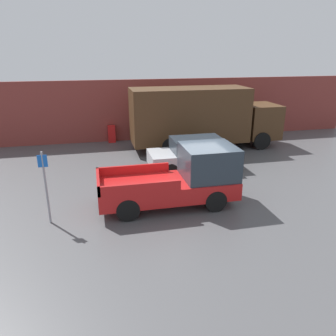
{
  "coord_description": "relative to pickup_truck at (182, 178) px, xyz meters",
  "views": [
    {
      "loc": [
        -3.57,
        -11.14,
        5.46
      ],
      "look_at": [
        -0.87,
        0.73,
        1.1
      ],
      "focal_mm": 35.0,
      "sensor_mm": 36.0,
      "label": 1
    }
  ],
  "objects": [
    {
      "name": "ground_plane",
      "position": [
        0.58,
        0.27,
        -1.01
      ],
      "size": [
        60.0,
        60.0,
        0.0
      ],
      "primitive_type": "plane",
      "color": "#4C4C4F"
    },
    {
      "name": "pickup_truck",
      "position": [
        0.0,
        0.0,
        0.0
      ],
      "size": [
        5.06,
        2.0,
        2.2
      ],
      "color": "red",
      "rests_on": "ground"
    },
    {
      "name": "building_wall",
      "position": [
        0.58,
        9.86,
        0.89
      ],
      "size": [
        28.0,
        0.15,
        3.81
      ],
      "color": "brown",
      "rests_on": "ground"
    },
    {
      "name": "parking_sign",
      "position": [
        -4.69,
        -0.46,
        0.39
      ],
      "size": [
        0.3,
        0.07,
        2.5
      ],
      "color": "gray",
      "rests_on": "ground"
    },
    {
      "name": "car",
      "position": [
        1.61,
        3.56,
        -0.23
      ],
      "size": [
        4.34,
        1.85,
        1.56
      ],
      "color": "#B7BABF",
      "rests_on": "ground"
    },
    {
      "name": "delivery_truck",
      "position": [
        3.03,
        7.07,
        0.88
      ],
      "size": [
        8.75,
        2.47,
        3.52
      ],
      "color": "#472D19",
      "rests_on": "ground"
    },
    {
      "name": "newspaper_box",
      "position": [
        -2.0,
        9.54,
        -0.49
      ],
      "size": [
        0.45,
        0.4,
        1.06
      ],
      "color": "red",
      "rests_on": "ground"
    }
  ]
}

